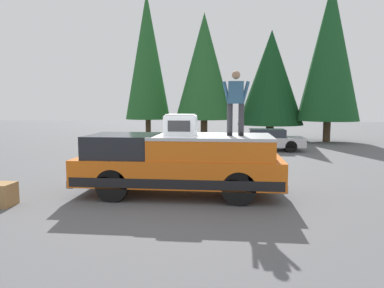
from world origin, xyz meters
name	(u,v)px	position (x,y,z in m)	size (l,w,h in m)	color
ground_plane	(165,194)	(0.00, 0.00, 0.00)	(90.00, 90.00, 0.00)	#565659
pickup_truck	(179,163)	(-0.03, -0.42, 0.87)	(2.01, 5.54, 1.65)	orange
compressor_unit	(181,125)	(-0.07, -0.46, 1.93)	(0.65, 0.84, 0.56)	silver
person_on_truck_bed	(236,101)	(-0.05, -1.92, 2.55)	(0.29, 0.72, 1.69)	#333338
parked_car_silver	(265,140)	(9.96, -3.73, 0.58)	(1.64, 4.10, 1.16)	silver
wooden_crate	(2,195)	(-1.57, 3.75, 0.28)	(0.56, 0.56, 0.56)	olive
conifer_far_left	(330,51)	(15.17, -8.33, 5.99)	(4.02, 4.02, 10.59)	#4C3826
conifer_left	(271,78)	(16.41, -4.68, 4.39)	(4.65, 4.65, 7.73)	#4C3826
conifer_center_left	(204,67)	(15.34, 0.00, 5.10)	(4.02, 4.02, 8.76)	#4C3826
conifer_center_right	(147,56)	(16.26, 4.22, 5.99)	(3.26, 3.26, 10.56)	#4C3826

